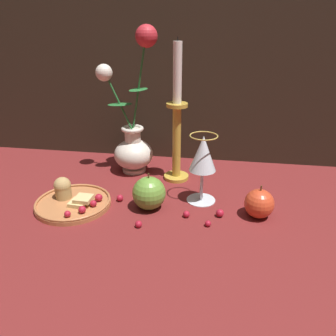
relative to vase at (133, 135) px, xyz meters
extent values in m
plane|color=maroon|center=(0.12, -0.16, -0.12)|extent=(2.40, 2.40, 0.00)
cylinder|color=silver|center=(0.00, 0.00, -0.11)|extent=(0.07, 0.07, 0.01)
ellipsoid|color=silver|center=(0.00, 0.00, -0.06)|extent=(0.12, 0.12, 0.09)
cylinder|color=silver|center=(0.00, 0.00, 0.00)|extent=(0.05, 0.05, 0.05)
torus|color=silver|center=(0.00, 0.00, 0.02)|extent=(0.07, 0.07, 0.01)
cylinder|color=#23662D|center=(-0.04, 0.00, 0.10)|extent=(0.08, 0.01, 0.16)
ellipsoid|color=#23662D|center=(-0.03, 0.00, 0.09)|extent=(0.08, 0.06, 0.00)
sphere|color=silver|center=(-0.07, -0.01, 0.18)|extent=(0.05, 0.05, 0.05)
cylinder|color=#23662D|center=(0.02, 0.00, 0.15)|extent=(0.05, 0.01, 0.25)
ellipsoid|color=#23662D|center=(0.02, 0.00, 0.13)|extent=(0.06, 0.08, 0.00)
sphere|color=red|center=(0.05, 0.01, 0.27)|extent=(0.06, 0.06, 0.06)
cylinder|color=#B77042|center=(-0.10, -0.23, -0.11)|extent=(0.19, 0.19, 0.01)
torus|color=#B77042|center=(-0.10, -0.23, -0.10)|extent=(0.18, 0.18, 0.01)
cylinder|color=tan|center=(-0.13, -0.21, -0.09)|extent=(0.04, 0.04, 0.03)
sphere|color=tan|center=(-0.13, -0.21, -0.07)|extent=(0.04, 0.04, 0.04)
cube|color=#DBBC7A|center=(-0.08, -0.24, -0.10)|extent=(0.04, 0.04, 0.01)
cube|color=#DBBC7A|center=(-0.07, -0.24, -0.09)|extent=(0.04, 0.04, 0.01)
sphere|color=#AD192D|center=(-0.08, -0.30, -0.10)|extent=(0.02, 0.02, 0.02)
sphere|color=#AD192D|center=(-0.05, -0.28, -0.10)|extent=(0.02, 0.02, 0.02)
sphere|color=#AD192D|center=(-0.04, -0.24, -0.10)|extent=(0.02, 0.02, 0.02)
sphere|color=#AD192D|center=(-0.04, -0.22, -0.10)|extent=(0.02, 0.02, 0.02)
cylinder|color=silver|center=(0.22, -0.15, -0.11)|extent=(0.07, 0.07, 0.00)
cylinder|color=silver|center=(0.22, -0.15, -0.07)|extent=(0.01, 0.01, 0.08)
cone|color=silver|center=(0.22, -0.15, 0.01)|extent=(0.07, 0.07, 0.09)
cone|color=gold|center=(0.22, -0.15, 0.00)|extent=(0.06, 0.06, 0.06)
torus|color=gold|center=(0.22, -0.15, 0.06)|extent=(0.07, 0.07, 0.00)
cylinder|color=gold|center=(0.13, -0.03, -0.11)|extent=(0.07, 0.07, 0.01)
cylinder|color=gold|center=(0.13, -0.03, 0.00)|extent=(0.02, 0.02, 0.20)
cylinder|color=gold|center=(0.13, -0.03, 0.10)|extent=(0.06, 0.06, 0.01)
cylinder|color=white|center=(0.13, -0.03, 0.19)|extent=(0.02, 0.02, 0.16)
cylinder|color=black|center=(0.13, -0.03, 0.27)|extent=(0.00, 0.00, 0.01)
sphere|color=#669938|center=(0.09, -0.21, -0.07)|extent=(0.08, 0.08, 0.08)
cylinder|color=#4C3319|center=(0.09, -0.21, -0.03)|extent=(0.00, 0.00, 0.01)
sphere|color=#D14223|center=(0.35, -0.21, -0.08)|extent=(0.07, 0.07, 0.07)
cylinder|color=#4C3319|center=(0.35, -0.21, -0.04)|extent=(0.00, 0.00, 0.01)
sphere|color=#AD192D|center=(0.09, -0.30, -0.11)|extent=(0.02, 0.02, 0.02)
sphere|color=#AD192D|center=(0.01, -0.19, -0.11)|extent=(0.02, 0.02, 0.02)
sphere|color=#AD192D|center=(0.24, -0.27, -0.11)|extent=(0.01, 0.01, 0.01)
sphere|color=#AD192D|center=(0.26, -0.23, -0.11)|extent=(0.02, 0.02, 0.02)
sphere|color=#AD192D|center=(0.19, -0.24, -0.11)|extent=(0.02, 0.02, 0.02)
camera|label=1|loc=(0.25, -0.90, 0.30)|focal=35.00mm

